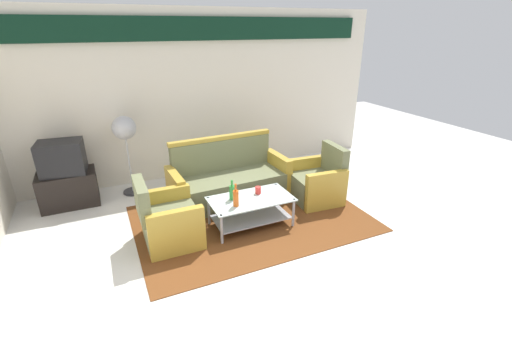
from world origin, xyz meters
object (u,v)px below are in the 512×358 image
television (62,158)px  coffee_table (251,208)px  couch (229,181)px  armchair_left (168,221)px  armchair_right (317,183)px  bottle_orange (236,198)px  pedestal_fan (125,132)px  tv_stand (69,189)px  bottle_green (232,192)px  cup (258,190)px

television → coffee_table: bearing=148.4°
coffee_table → couch: bearing=89.6°
armchair_left → armchair_right: same height
coffee_table → television: size_ratio=1.72×
couch → bottle_orange: bearing=72.3°
armchair_left → pedestal_fan: 1.85m
couch → tv_stand: (-2.25, 0.86, -0.06)m
bottle_orange → pedestal_fan: (-1.07, 1.88, 0.49)m
bottle_green → cup: bearing=2.4°
cup → tv_stand: size_ratio=0.12×
tv_stand → armchair_right: bearing=-22.1°
pedestal_fan → couch: bearing=-34.2°
armchair_left → tv_stand: armchair_left is taller
armchair_right → cup: size_ratio=8.50×
television → tv_stand: bearing=90.0°
pedestal_fan → tv_stand: bearing=-176.9°
television → bottle_orange: bearing=143.1°
coffee_table → tv_stand: 2.82m
tv_stand → coffee_table: bearing=-37.3°
bottle_orange → tv_stand: bearing=137.4°
bottle_green → pedestal_fan: bearing=123.2°
armchair_right → coffee_table: (-1.25, -0.29, -0.02)m
coffee_table → bottle_green: bearing=161.4°
couch → cup: bearing=98.3°
bottle_green → tv_stand: 2.60m
couch → armchair_left: bearing=32.9°
bottle_orange → cup: (0.41, 0.21, -0.07)m
armchair_left → bottle_green: size_ratio=3.09×
bottle_green → bottle_orange: bearing=-97.5°
bottle_green → pedestal_fan: pedestal_fan is taller
bottle_orange → tv_stand: (-1.98, 1.83, -0.27)m
television → bottle_green: bearing=146.7°
cup → pedestal_fan: pedestal_fan is taller
bottle_green → tv_stand: (-2.01, 1.63, -0.25)m
armchair_right → pedestal_fan: (-2.58, 1.46, 0.73)m
cup → coffee_table: bearing=-148.0°
armchair_left → tv_stand: (-1.15, 1.64, -0.03)m
armchair_left → television: television is taller
coffee_table → pedestal_fan: bearing=127.1°
bottle_orange → tv_stand: bottle_orange is taller
armchair_left → television: 2.06m
armchair_right → bottle_orange: bearing=109.5°
pedestal_fan → armchair_left: bearing=-82.0°
couch → armchair_left: size_ratio=2.15×
tv_stand → armchair_left: bearing=-54.9°
armchair_left → pedestal_fan: pedestal_fan is taller
armchair_left → tv_stand: bearing=-144.6°
couch → television: 2.45m
bottle_orange → tv_stand: 2.71m
bottle_green → tv_stand: bottle_green is taller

